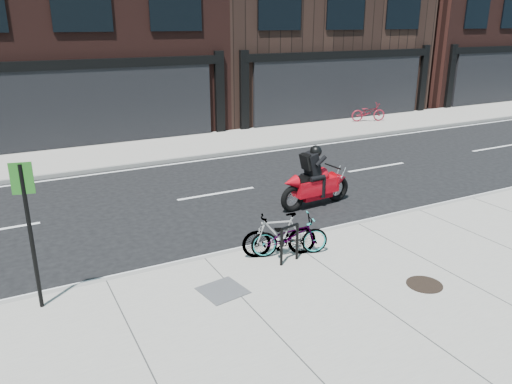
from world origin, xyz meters
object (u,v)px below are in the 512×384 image
bike_rack (289,241)px  bicycle_rear (279,235)px  motorcycle (319,181)px  bicycle_front (290,236)px  utility_grate (223,290)px  sign_post (29,224)px  bicycle_far (368,112)px  manhole_cover (424,284)px

bike_rack → bicycle_rear: bicycle_rear is taller
bike_rack → motorcycle: size_ratio=0.35×
bicycle_front → bicycle_rear: bearing=93.0°
bicycle_rear → utility_grate: size_ratio=2.09×
bicycle_front → sign_post: sign_post is taller
bike_rack → utility_grate: (-1.66, -0.42, -0.47)m
motorcycle → bicycle_far: motorcycle is taller
bike_rack → manhole_cover: size_ratio=1.22×
bike_rack → motorcycle: 3.83m
bicycle_front → bicycle_rear: bicycle_rear is taller
bike_rack → bicycle_rear: 0.35m
manhole_cover → bicycle_rear: bearing=127.5°
bicycle_rear → manhole_cover: bearing=54.7°
bicycle_front → bicycle_far: size_ratio=0.97×
bicycle_front → manhole_cover: (1.56, -2.26, -0.42)m
sign_post → motorcycle: bearing=29.9°
bicycle_rear → bicycle_far: size_ratio=0.93×
bicycle_front → utility_grate: bicycle_front is taller
bicycle_far → manhole_cover: size_ratio=2.55×
utility_grate → sign_post: 3.46m
bicycle_front → bicycle_rear: 0.22m
bike_rack → bicycle_front: bicycle_front is taller
bicycle_far → sign_post: size_ratio=0.66×
bike_rack → sign_post: sign_post is taller
bicycle_front → utility_grate: (-1.84, -0.72, -0.42)m
manhole_cover → bike_rack: bearing=131.5°
manhole_cover → sign_post: 7.01m
motorcycle → bike_rack: bearing=-138.1°
bicycle_front → manhole_cover: size_ratio=2.46×
motorcycle → utility_grate: size_ratio=3.05×
bicycle_rear → motorcycle: size_ratio=0.68×
bike_rack → sign_post: size_ratio=0.32×
bicycle_far → sign_post: 19.23m
manhole_cover → motorcycle: bearing=79.5°
motorcycle → utility_grate: bearing=-148.0°
bike_rack → bicycle_rear: bearing=95.3°
manhole_cover → sign_post: (-6.36, 2.51, 1.52)m
bicycle_far → motorcycle: bearing=152.5°
bike_rack → bicycle_far: bicycle_far is taller
bicycle_rear → manhole_cover: bicycle_rear is taller
bicycle_far → utility_grate: size_ratio=2.24×
bicycle_rear → motorcycle: 3.61m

